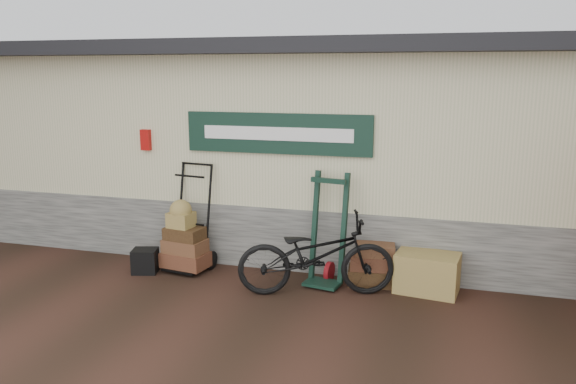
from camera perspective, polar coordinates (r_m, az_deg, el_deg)
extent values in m
plane|color=black|center=(7.13, -1.02, -10.74)|extent=(80.00, 80.00, 0.00)
cube|color=#4C4C47|center=(9.52, 3.83, -2.01)|extent=(14.00, 3.54, 0.90)
cube|color=#BAB988|center=(9.27, 3.96, 7.02)|extent=(14.00, 3.50, 2.10)
cube|color=black|center=(9.09, 3.87, 14.18)|extent=(14.40, 4.10, 0.20)
cube|color=black|center=(7.63, -1.09, 5.96)|extent=(2.60, 0.06, 0.55)
cube|color=white|center=(7.60, -1.17, 5.93)|extent=(2.10, 0.01, 0.18)
cube|color=#A30E0B|center=(8.45, -14.22, 5.17)|extent=(0.14, 0.10, 0.30)
cube|color=olive|center=(7.45, 13.95, -7.97)|extent=(0.84, 0.61, 0.51)
cube|color=black|center=(8.18, -14.31, -6.79)|extent=(0.40, 0.37, 0.34)
imported|color=black|center=(7.07, 2.87, -5.98)|extent=(1.24, 2.09, 1.15)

